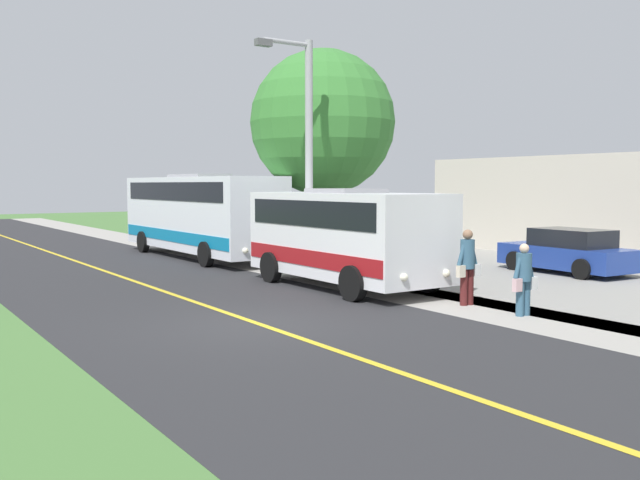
{
  "coord_description": "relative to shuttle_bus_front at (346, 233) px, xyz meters",
  "views": [
    {
      "loc": [
        6.88,
        12.6,
        2.9
      ],
      "look_at": [
        -3.5,
        -2.84,
        1.4
      ],
      "focal_mm": 39.07,
      "sensor_mm": 36.0,
      "label": 1
    }
  ],
  "objects": [
    {
      "name": "sidewalk",
      "position": [
        -0.65,
        3.12,
        -1.53
      ],
      "size": [
        2.4,
        100.0,
        0.01
      ],
      "primitive_type": "cube",
      "color": "#9E9991",
      "rests_on": "ground"
    },
    {
      "name": "parked_car_near",
      "position": [
        -7.87,
        1.49,
        -0.84
      ],
      "size": [
        2.21,
        4.5,
        1.45
      ],
      "color": "navy",
      "rests_on": "ground"
    },
    {
      "name": "tree_curbside",
      "position": [
        -2.85,
        -5.35,
        3.58
      ],
      "size": [
        5.25,
        5.25,
        7.75
      ],
      "color": "#4C3826",
      "rests_on": "ground"
    },
    {
      "name": "road_centre_line",
      "position": [
        4.55,
        3.12,
        -1.52
      ],
      "size": [
        0.16,
        100.0,
        0.0
      ],
      "primitive_type": "cube",
      "color": "gold",
      "rests_on": "ground"
    },
    {
      "name": "pedestrian_with_bags",
      "position": [
        -0.74,
        5.64,
        -0.68
      ],
      "size": [
        0.72,
        0.34,
        1.6
      ],
      "color": "#335972",
      "rests_on": "ground"
    },
    {
      "name": "pedestrian_waiting",
      "position": [
        -0.7,
        3.98,
        -0.54
      ],
      "size": [
        0.72,
        0.34,
        1.82
      ],
      "color": "#4C1919",
      "rests_on": "ground"
    },
    {
      "name": "shuttle_bus_front",
      "position": [
        0.0,
        0.0,
        0.0
      ],
      "size": [
        2.75,
        6.68,
        2.77
      ],
      "color": "white",
      "rests_on": "ground"
    },
    {
      "name": "transit_bus_rear",
      "position": [
        0.07,
        -9.75,
        0.27
      ],
      "size": [
        2.6,
        10.31,
        3.29
      ],
      "color": "white",
      "rests_on": "ground"
    },
    {
      "name": "road_surface",
      "position": [
        4.55,
        3.12,
        -1.53
      ],
      "size": [
        8.0,
        100.0,
        0.01
      ],
      "primitive_type": "cube",
      "color": "#28282B",
      "rests_on": "ground"
    },
    {
      "name": "ground_plane",
      "position": [
        4.55,
        3.12,
        -1.53
      ],
      "size": [
        120.0,
        120.0,
        0.0
      ],
      "primitive_type": "plane",
      "color": "#477238"
    },
    {
      "name": "street_light_pole",
      "position": [
        -0.32,
        -2.57,
        2.53
      ],
      "size": [
        1.97,
        0.24,
        7.31
      ],
      "color": "#9E9EA3",
      "rests_on": "ground"
    }
  ]
}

